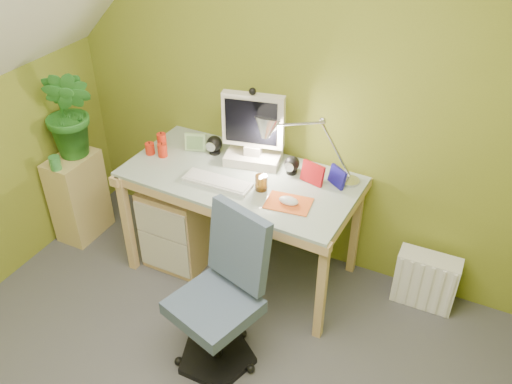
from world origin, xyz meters
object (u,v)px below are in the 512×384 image
at_px(desk, 241,224).
at_px(task_chair, 213,307).
at_px(side_ledge, 79,196).
at_px(radiator, 426,280).
at_px(potted_plant, 70,113).
at_px(monitor, 253,128).
at_px(desk_lamp, 324,134).

relative_size(desk, task_chair, 1.68).
bearing_deg(side_ledge, radiator, 9.18).
bearing_deg(task_chair, potted_plant, 172.81).
distance_m(monitor, side_ledge, 1.44).
height_order(desk, desk_lamp, desk_lamp).
bearing_deg(side_ledge, potted_plant, 52.90).
xyz_separation_m(desk, radiator, (1.17, 0.23, -0.20)).
bearing_deg(desk, side_ledge, -170.48).
bearing_deg(desk, desk_lamp, 23.99).
xyz_separation_m(side_ledge, task_chair, (1.45, -0.58, 0.10)).
xyz_separation_m(monitor, radiator, (1.17, 0.05, -0.81)).
xyz_separation_m(monitor, side_ledge, (-1.23, -0.34, -0.68)).
bearing_deg(potted_plant, monitor, 13.59).
height_order(potted_plant, radiator, potted_plant).
bearing_deg(desk_lamp, task_chair, -90.42).
distance_m(desk, desk_lamp, 0.84).
height_order(desk_lamp, radiator, desk_lamp).
distance_m(desk, monitor, 0.64).
bearing_deg(desk, task_chair, -71.38).
relative_size(monitor, radiator, 1.26).
bearing_deg(task_chair, radiator, 62.10).
bearing_deg(side_ledge, desk_lamp, 11.38).
bearing_deg(task_chair, desk_lamp, 92.49).
xyz_separation_m(desk_lamp, side_ledge, (-1.68, -0.34, -0.74)).
relative_size(desk_lamp, task_chair, 0.71).
distance_m(desk, radiator, 1.21).
height_order(desk, radiator, desk).
bearing_deg(potted_plant, desk, 5.19).
relative_size(desk, desk_lamp, 2.35).
height_order(desk, task_chair, task_chair).
bearing_deg(potted_plant, task_chair, -23.98).
bearing_deg(task_chair, desk, 123.22).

